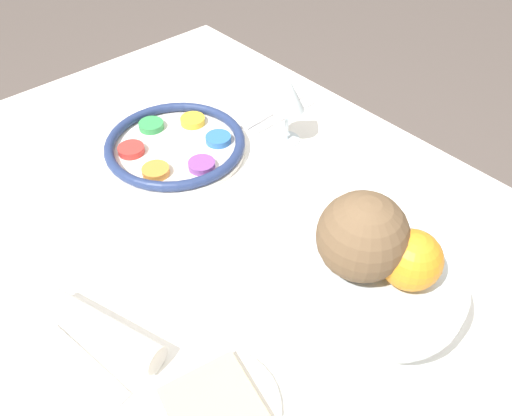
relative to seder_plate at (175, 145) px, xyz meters
name	(u,v)px	position (x,y,z in m)	size (l,w,h in m)	color
ground_plane	(241,413)	(0.25, -0.05, -0.78)	(8.00, 8.00, 0.00)	#564C47
dining_table	(238,342)	(0.25, -0.05, -0.40)	(1.35, 0.93, 0.76)	white
seder_plate	(175,145)	(0.00, 0.00, 0.00)	(0.29, 0.29, 0.03)	silver
wine_glass	(288,96)	(0.12, 0.19, 0.09)	(0.07, 0.07, 0.15)	silver
fruit_stand	(381,286)	(0.53, -0.03, 0.09)	(0.22, 0.22, 0.12)	silver
orange_fruit	(411,260)	(0.55, -0.02, 0.15)	(0.08, 0.08, 0.08)	orange
coconut	(362,236)	(0.50, -0.05, 0.17)	(0.12, 0.12, 0.12)	brown
bread_plate	(214,408)	(0.48, -0.28, -0.01)	(0.17, 0.17, 0.02)	silver
napkin_roll	(102,330)	(0.29, -0.33, 0.01)	(0.20, 0.10, 0.04)	white
fork_left	(274,111)	(0.03, 0.25, -0.01)	(0.03, 0.19, 0.01)	silver
fork_right	(283,117)	(0.06, 0.25, -0.01)	(0.02, 0.19, 0.01)	silver
spoon	(85,363)	(0.31, -0.37, -0.01)	(0.17, 0.05, 0.01)	silver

